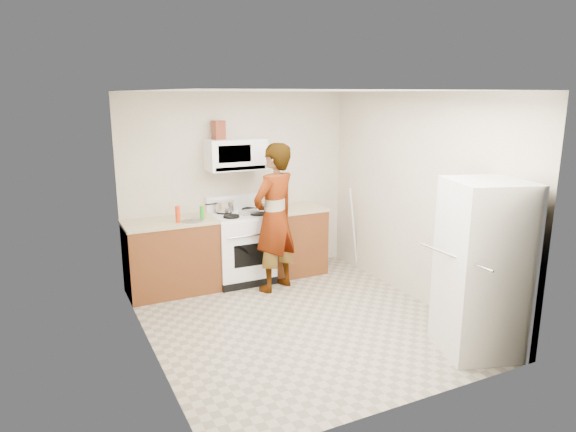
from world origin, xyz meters
TOP-DOWN VIEW (x-y plane):
  - floor at (0.00, 0.00)m, footprint 3.60×3.60m
  - back_wall at (0.00, 1.79)m, footprint 3.20×0.02m
  - right_wall at (1.59, 0.00)m, footprint 0.02×3.60m
  - cabinet_left at (-1.04, 1.49)m, footprint 1.12×0.62m
  - counter_left at (-1.04, 1.49)m, footprint 1.14×0.64m
  - cabinet_right at (0.68, 1.49)m, footprint 0.80×0.62m
  - counter_right at (0.68, 1.49)m, footprint 0.82×0.64m
  - gas_range at (-0.10, 1.48)m, footprint 0.76×0.65m
  - microwave at (-0.10, 1.61)m, footprint 0.76×0.38m
  - person at (0.18, 1.00)m, footprint 0.82×0.70m
  - fridge at (1.27, -1.37)m, footprint 0.88×0.88m
  - kettle at (0.55, 1.62)m, footprint 0.18×0.18m
  - jug at (-0.31, 1.65)m, footprint 0.16×0.16m
  - saucepan at (-0.27, 1.62)m, footprint 0.30×0.30m
  - tray at (-0.00, 1.40)m, footprint 0.27×0.19m
  - bottle_spray at (-0.97, 1.35)m, footprint 0.07×0.07m
  - bottle_hot_sauce at (-0.62, 1.43)m, footprint 0.07×0.07m
  - bottle_green_cap at (-0.65, 1.37)m, footprint 0.05×0.05m
  - pot_lid at (-0.79, 1.35)m, footprint 0.34×0.34m
  - broom at (1.51, 1.21)m, footprint 0.25×0.13m

SIDE VIEW (x-z plane):
  - floor at x=0.00m, z-range 0.00..0.00m
  - cabinet_left at x=-1.04m, z-range 0.00..0.90m
  - cabinet_right at x=0.68m, z-range 0.00..0.90m
  - gas_range at x=-0.10m, z-range -0.08..1.05m
  - broom at x=1.51m, z-range 0.01..1.20m
  - fridge at x=1.27m, z-range 0.00..1.70m
  - counter_left at x=-1.04m, z-range 0.90..0.93m
  - counter_right at x=0.68m, z-range 0.90..0.93m
  - pot_lid at x=-0.79m, z-range 0.94..0.95m
  - person at x=0.18m, z-range 0.00..1.89m
  - tray at x=0.00m, z-range 0.93..0.98m
  - bottle_hot_sauce at x=-0.62m, z-range 0.94..1.10m
  - saucepan at x=-0.27m, z-range 0.95..1.09m
  - bottle_green_cap at x=-0.65m, z-range 0.94..1.11m
  - kettle at x=0.55m, z-range 0.94..1.11m
  - bottle_spray at x=-0.97m, z-range 0.94..1.14m
  - back_wall at x=0.00m, z-range 0.00..2.50m
  - right_wall at x=1.59m, z-range 0.00..2.50m
  - microwave at x=-0.10m, z-range 1.50..1.90m
  - jug at x=-0.31m, z-range 1.90..2.14m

